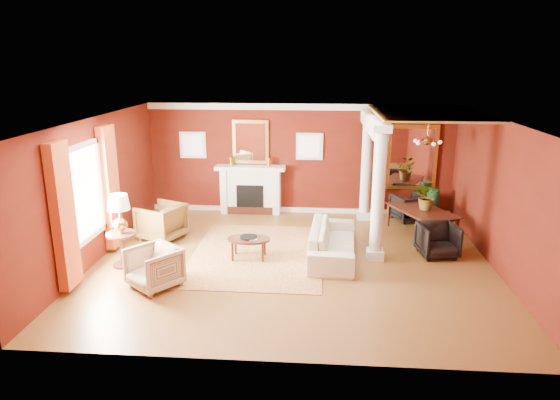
# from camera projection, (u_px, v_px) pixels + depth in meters

# --- Properties ---
(ground) EXTENTS (8.00, 8.00, 0.00)m
(ground) POSITION_uv_depth(u_px,v_px,m) (292.00, 262.00, 10.22)
(ground) COLOR brown
(ground) RESTS_ON ground
(room_shell) EXTENTS (8.04, 7.04, 2.92)m
(room_shell) POSITION_uv_depth(u_px,v_px,m) (293.00, 166.00, 9.66)
(room_shell) COLOR #56150B
(room_shell) RESTS_ON ground
(fireplace) EXTENTS (1.85, 0.42, 1.29)m
(fireplace) POSITION_uv_depth(u_px,v_px,m) (251.00, 189.00, 13.31)
(fireplace) COLOR white
(fireplace) RESTS_ON ground
(overmantel_mirror) EXTENTS (0.95, 0.07, 1.15)m
(overmantel_mirror) POSITION_uv_depth(u_px,v_px,m) (251.00, 142.00, 13.10)
(overmantel_mirror) COLOR gold
(overmantel_mirror) RESTS_ON fireplace
(flank_window_left) EXTENTS (0.70, 0.07, 0.70)m
(flank_window_left) POSITION_uv_depth(u_px,v_px,m) (193.00, 145.00, 13.25)
(flank_window_left) COLOR white
(flank_window_left) RESTS_ON room_shell
(flank_window_right) EXTENTS (0.70, 0.07, 0.70)m
(flank_window_right) POSITION_uv_depth(u_px,v_px,m) (309.00, 146.00, 13.03)
(flank_window_right) COLOR white
(flank_window_right) RESTS_ON room_shell
(left_window) EXTENTS (0.21, 2.55, 2.60)m
(left_window) POSITION_uv_depth(u_px,v_px,m) (88.00, 199.00, 9.54)
(left_window) COLOR white
(left_window) RESTS_ON room_shell
(column_front) EXTENTS (0.36, 0.36, 2.80)m
(column_front) POSITION_uv_depth(u_px,v_px,m) (378.00, 193.00, 9.99)
(column_front) COLOR white
(column_front) RESTS_ON ground
(column_back) EXTENTS (0.36, 0.36, 2.80)m
(column_back) POSITION_uv_depth(u_px,v_px,m) (366.00, 165.00, 12.58)
(column_back) COLOR white
(column_back) RESTS_ON ground
(header_beam) EXTENTS (0.30, 3.20, 0.32)m
(header_beam) POSITION_uv_depth(u_px,v_px,m) (373.00, 123.00, 11.19)
(header_beam) COLOR white
(header_beam) RESTS_ON column_front
(amber_ceiling) EXTENTS (2.30, 3.40, 0.04)m
(amber_ceiling) POSITION_uv_depth(u_px,v_px,m) (428.00, 113.00, 10.90)
(amber_ceiling) COLOR gold
(amber_ceiling) RESTS_ON room_shell
(dining_mirror) EXTENTS (1.30, 0.07, 1.70)m
(dining_mirror) POSITION_uv_depth(u_px,v_px,m) (412.00, 157.00, 12.89)
(dining_mirror) COLOR gold
(dining_mirror) RESTS_ON room_shell
(chandelier) EXTENTS (0.60, 0.62, 0.75)m
(chandelier) POSITION_uv_depth(u_px,v_px,m) (427.00, 141.00, 11.11)
(chandelier) COLOR #B47F38
(chandelier) RESTS_ON room_shell
(crown_trim) EXTENTS (8.00, 0.08, 0.16)m
(crown_trim) POSITION_uv_depth(u_px,v_px,m) (300.00, 107.00, 12.76)
(crown_trim) COLOR white
(crown_trim) RESTS_ON room_shell
(base_trim) EXTENTS (8.00, 0.08, 0.12)m
(base_trim) POSITION_uv_depth(u_px,v_px,m) (299.00, 210.00, 13.52)
(base_trim) COLOR white
(base_trim) RESTS_ON ground
(rug) EXTENTS (2.76, 3.66, 0.01)m
(rug) POSITION_uv_depth(u_px,v_px,m) (258.00, 254.00, 10.63)
(rug) COLOR maroon
(rug) RESTS_ON ground
(sofa) EXTENTS (0.81, 2.35, 0.91)m
(sofa) POSITION_uv_depth(u_px,v_px,m) (333.00, 236.00, 10.36)
(sofa) COLOR beige
(sofa) RESTS_ON ground
(armchair_leopard) EXTENTS (1.12, 1.15, 0.92)m
(armchair_leopard) POSITION_uv_depth(u_px,v_px,m) (161.00, 220.00, 11.41)
(armchair_leopard) COLOR black
(armchair_leopard) RESTS_ON ground
(armchair_stripe) EXTENTS (1.10, 1.10, 0.83)m
(armchair_stripe) POSITION_uv_depth(u_px,v_px,m) (154.00, 266.00, 9.00)
(armchair_stripe) COLOR tan
(armchair_stripe) RESTS_ON ground
(coffee_table) EXTENTS (0.89, 0.89, 0.45)m
(coffee_table) POSITION_uv_depth(u_px,v_px,m) (249.00, 240.00, 10.29)
(coffee_table) COLOR black
(coffee_table) RESTS_ON ground
(coffee_book) EXTENTS (0.17, 0.05, 0.24)m
(coffee_book) POSITION_uv_depth(u_px,v_px,m) (249.00, 234.00, 10.18)
(coffee_book) COLOR black
(coffee_book) RESTS_ON coffee_table
(side_table) EXTENTS (0.59, 0.59, 1.48)m
(side_table) POSITION_uv_depth(u_px,v_px,m) (120.00, 219.00, 9.78)
(side_table) COLOR black
(side_table) RESTS_ON ground
(dining_table) EXTENTS (1.27, 1.81, 0.96)m
(dining_table) POSITION_uv_depth(u_px,v_px,m) (423.00, 215.00, 11.72)
(dining_table) COLOR black
(dining_table) RESTS_ON ground
(dining_chair_near) EXTENTS (0.85, 0.81, 0.77)m
(dining_chair_near) POSITION_uv_depth(u_px,v_px,m) (438.00, 239.00, 10.43)
(dining_chair_near) COLOR black
(dining_chair_near) RESTS_ON ground
(dining_chair_far) EXTENTS (0.95, 0.92, 0.76)m
(dining_chair_far) POSITION_uv_depth(u_px,v_px,m) (408.00, 206.00, 12.78)
(dining_chair_far) COLOR black
(dining_chair_far) RESTS_ON ground
(green_urn) EXTENTS (0.35, 0.35, 0.83)m
(green_urn) POSITION_uv_depth(u_px,v_px,m) (432.00, 208.00, 12.75)
(green_urn) COLOR #144122
(green_urn) RESTS_ON ground
(potted_plant) EXTENTS (0.68, 0.73, 0.49)m
(potted_plant) POSITION_uv_depth(u_px,v_px,m) (429.00, 185.00, 11.53)
(potted_plant) COLOR #26591E
(potted_plant) RESTS_ON dining_table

